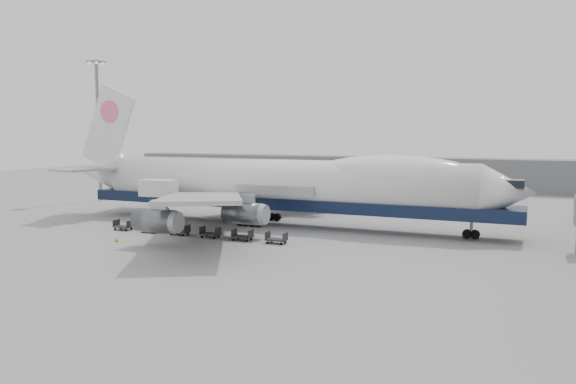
% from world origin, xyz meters
% --- Properties ---
extents(ground, '(260.00, 260.00, 0.00)m').
position_xyz_m(ground, '(0.00, 0.00, 0.00)').
color(ground, gray).
rests_on(ground, ground).
extents(apron_line, '(60.00, 0.15, 0.01)m').
position_xyz_m(apron_line, '(0.00, -6.00, 0.01)').
color(apron_line, gold).
rests_on(apron_line, ground).
extents(hangar, '(110.00, 8.00, 7.00)m').
position_xyz_m(hangar, '(-10.00, 70.00, 3.50)').
color(hangar, slate).
rests_on(hangar, ground).
extents(floodlight_mast, '(2.40, 2.40, 25.43)m').
position_xyz_m(floodlight_mast, '(-42.00, 24.00, 14.27)').
color(floodlight_mast, slate).
rests_on(floodlight_mast, ground).
extents(airliner, '(67.00, 55.30, 19.98)m').
position_xyz_m(airliner, '(0.64, 12.00, 5.62)').
color(airliner, white).
rests_on(airliner, ground).
extents(catering_truck, '(5.28, 3.88, 6.12)m').
position_xyz_m(catering_truck, '(-15.16, 5.80, 3.44)').
color(catering_truck, navy).
rests_on(catering_truck, ground).
extents(traffic_cone, '(0.38, 0.38, 0.56)m').
position_xyz_m(traffic_cone, '(-12.00, -6.47, 0.27)').
color(traffic_cone, orange).
rests_on(traffic_cone, ground).
extents(dolly_0, '(2.30, 1.35, 1.30)m').
position_xyz_m(dolly_0, '(-16.53, 0.06, 0.53)').
color(dolly_0, '#2D2D30').
rests_on(dolly_0, ground).
extents(dolly_1, '(2.30, 1.35, 1.30)m').
position_xyz_m(dolly_1, '(-12.18, 0.06, 0.53)').
color(dolly_1, '#2D2D30').
rests_on(dolly_1, ground).
extents(dolly_2, '(2.30, 1.35, 1.30)m').
position_xyz_m(dolly_2, '(-7.83, 0.06, 0.53)').
color(dolly_2, '#2D2D30').
rests_on(dolly_2, ground).
extents(dolly_3, '(2.30, 1.35, 1.30)m').
position_xyz_m(dolly_3, '(-3.48, 0.06, 0.53)').
color(dolly_3, '#2D2D30').
rests_on(dolly_3, ground).
extents(dolly_4, '(2.30, 1.35, 1.30)m').
position_xyz_m(dolly_4, '(0.87, 0.06, 0.53)').
color(dolly_4, '#2D2D30').
rests_on(dolly_4, ground).
extents(dolly_5, '(2.30, 1.35, 1.30)m').
position_xyz_m(dolly_5, '(5.22, 0.06, 0.53)').
color(dolly_5, '#2D2D30').
rests_on(dolly_5, ground).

